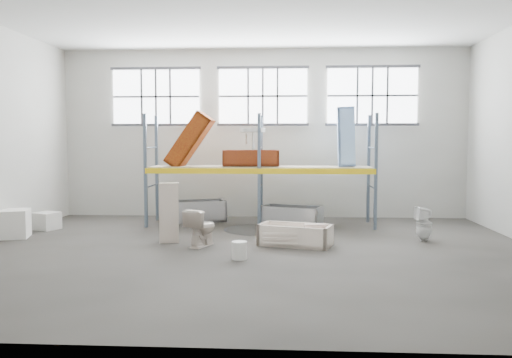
# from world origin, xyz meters

# --- Properties ---
(floor) EXTENTS (12.00, 10.00, 0.10)m
(floor) POSITION_xyz_m (0.00, 0.00, -0.05)
(floor) COLOR #4D4842
(floor) RESTS_ON ground
(ceiling) EXTENTS (12.00, 10.00, 0.10)m
(ceiling) POSITION_xyz_m (0.00, 0.00, 5.05)
(ceiling) COLOR silver
(ceiling) RESTS_ON ground
(wall_back) EXTENTS (12.00, 0.10, 5.00)m
(wall_back) POSITION_xyz_m (0.00, 5.05, 2.50)
(wall_back) COLOR #AAA89E
(wall_back) RESTS_ON ground
(wall_front) EXTENTS (12.00, 0.10, 5.00)m
(wall_front) POSITION_xyz_m (0.00, -5.05, 2.50)
(wall_front) COLOR #B6B4A9
(wall_front) RESTS_ON ground
(window_left) EXTENTS (2.60, 0.04, 1.60)m
(window_left) POSITION_xyz_m (-3.20, 4.94, 3.60)
(window_left) COLOR white
(window_left) RESTS_ON wall_back
(window_mid) EXTENTS (2.60, 0.04, 1.60)m
(window_mid) POSITION_xyz_m (0.00, 4.94, 3.60)
(window_mid) COLOR white
(window_mid) RESTS_ON wall_back
(window_right) EXTENTS (2.60, 0.04, 1.60)m
(window_right) POSITION_xyz_m (3.20, 4.94, 3.60)
(window_right) COLOR white
(window_right) RESTS_ON wall_back
(rack_upright_la) EXTENTS (0.08, 0.08, 3.00)m
(rack_upright_la) POSITION_xyz_m (-3.00, 2.90, 1.50)
(rack_upright_la) COLOR slate
(rack_upright_la) RESTS_ON floor
(rack_upright_lb) EXTENTS (0.08, 0.08, 3.00)m
(rack_upright_lb) POSITION_xyz_m (-3.00, 4.10, 1.50)
(rack_upright_lb) COLOR slate
(rack_upright_lb) RESTS_ON floor
(rack_upright_ma) EXTENTS (0.08, 0.08, 3.00)m
(rack_upright_ma) POSITION_xyz_m (0.00, 2.90, 1.50)
(rack_upright_ma) COLOR slate
(rack_upright_ma) RESTS_ON floor
(rack_upright_mb) EXTENTS (0.08, 0.08, 3.00)m
(rack_upright_mb) POSITION_xyz_m (0.00, 4.10, 1.50)
(rack_upright_mb) COLOR slate
(rack_upright_mb) RESTS_ON floor
(rack_upright_ra) EXTENTS (0.08, 0.08, 3.00)m
(rack_upright_ra) POSITION_xyz_m (3.00, 2.90, 1.50)
(rack_upright_ra) COLOR slate
(rack_upright_ra) RESTS_ON floor
(rack_upright_rb) EXTENTS (0.08, 0.08, 3.00)m
(rack_upright_rb) POSITION_xyz_m (3.00, 4.10, 1.50)
(rack_upright_rb) COLOR slate
(rack_upright_rb) RESTS_ON floor
(rack_beam_front) EXTENTS (6.00, 0.10, 0.14)m
(rack_beam_front) POSITION_xyz_m (0.00, 2.90, 1.50)
(rack_beam_front) COLOR yellow
(rack_beam_front) RESTS_ON floor
(rack_beam_back) EXTENTS (6.00, 0.10, 0.14)m
(rack_beam_back) POSITION_xyz_m (0.00, 4.10, 1.50)
(rack_beam_back) COLOR yellow
(rack_beam_back) RESTS_ON floor
(shelf_deck) EXTENTS (5.90, 1.10, 0.03)m
(shelf_deck) POSITION_xyz_m (0.00, 3.50, 1.58)
(shelf_deck) COLOR gray
(shelf_deck) RESTS_ON floor
(wet_patch) EXTENTS (1.80, 1.80, 0.00)m
(wet_patch) POSITION_xyz_m (0.00, 2.70, 0.00)
(wet_patch) COLOR black
(wet_patch) RESTS_ON floor
(bathtub_beige) EXTENTS (1.71, 1.15, 0.46)m
(bathtub_beige) POSITION_xyz_m (0.91, 0.74, 0.23)
(bathtub_beige) COLOR silver
(bathtub_beige) RESTS_ON floor
(cistern_spare) EXTENTS (0.47, 0.24, 0.44)m
(cistern_spare) POSITION_xyz_m (1.34, 0.61, 0.28)
(cistern_spare) COLOR beige
(cistern_spare) RESTS_ON bathtub_beige
(sink_in_tub) EXTENTS (0.50, 0.50, 0.16)m
(sink_in_tub) POSITION_xyz_m (0.60, 0.74, 0.16)
(sink_in_tub) COLOR beige
(sink_in_tub) RESTS_ON bathtub_beige
(toilet_beige) EXTENTS (0.74, 0.92, 0.82)m
(toilet_beige) POSITION_xyz_m (-1.14, 0.54, 0.41)
(toilet_beige) COLOR beige
(toilet_beige) RESTS_ON floor
(cistern_tall) EXTENTS (0.49, 0.37, 1.35)m
(cistern_tall) POSITION_xyz_m (-1.94, 0.93, 0.67)
(cistern_tall) COLOR beige
(cistern_tall) RESTS_ON floor
(toilet_white) EXTENTS (0.42, 0.41, 0.79)m
(toilet_white) POSITION_xyz_m (3.86, 1.42, 0.40)
(toilet_white) COLOR white
(toilet_white) RESTS_ON floor
(steel_tub_left) EXTENTS (1.78, 1.25, 0.59)m
(steel_tub_left) POSITION_xyz_m (-1.85, 3.98, 0.30)
(steel_tub_left) COLOR #AFB1B7
(steel_tub_left) RESTS_ON floor
(steel_tub_right) EXTENTS (1.71, 1.17, 0.57)m
(steel_tub_right) POSITION_xyz_m (0.85, 3.06, 0.29)
(steel_tub_right) COLOR #B6B9BE
(steel_tub_right) RESTS_ON floor
(rust_tub_flat) EXTENTS (1.54, 0.77, 0.43)m
(rust_tub_flat) POSITION_xyz_m (-0.26, 3.56, 1.82)
(rust_tub_flat) COLOR #81340C
(rust_tub_flat) RESTS_ON shelf_deck
(rust_tub_tilted) EXTENTS (1.34, 0.82, 1.60)m
(rust_tub_tilted) POSITION_xyz_m (-1.93, 3.54, 2.29)
(rust_tub_tilted) COLOR #89460C
(rust_tub_tilted) RESTS_ON shelf_deck
(sink_on_shelf) EXTENTS (0.68, 0.54, 0.58)m
(sink_on_shelf) POSITION_xyz_m (-0.18, 3.13, 2.09)
(sink_on_shelf) COLOR silver
(sink_on_shelf) RESTS_ON rust_tub_flat
(blue_tub_upright) EXTENTS (0.54, 0.77, 1.58)m
(blue_tub_upright) POSITION_xyz_m (2.31, 3.62, 2.40)
(blue_tub_upright) COLOR #94BEF8
(blue_tub_upright) RESTS_ON shelf_deck
(bucket) EXTENTS (0.39, 0.39, 0.35)m
(bucket) POSITION_xyz_m (-0.20, -0.66, 0.17)
(bucket) COLOR silver
(bucket) RESTS_ON floor
(carton_near) EXTENTS (0.93, 0.85, 0.67)m
(carton_near) POSITION_xyz_m (-5.78, 1.24, 0.33)
(carton_near) COLOR white
(carton_near) RESTS_ON floor
(carton_far) EXTENTS (0.69, 0.69, 0.44)m
(carton_far) POSITION_xyz_m (-5.48, 2.41, 0.22)
(carton_far) COLOR silver
(carton_far) RESTS_ON floor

